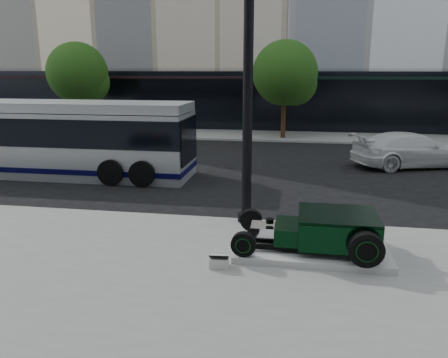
% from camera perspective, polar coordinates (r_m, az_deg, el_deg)
% --- Properties ---
extents(ground, '(120.00, 120.00, 0.00)m').
position_cam_1_polar(ground, '(14.17, 1.76, -2.89)').
color(ground, black).
rests_on(ground, ground).
extents(sidewalk_far, '(70.00, 4.00, 0.12)m').
position_cam_1_polar(sidewalk_far, '(27.79, 5.68, 5.65)').
color(sidewalk_far, gray).
rests_on(sidewalk_far, ground).
extents(street_trees, '(29.80, 3.80, 5.70)m').
position_cam_1_polar(street_trees, '(26.51, 8.28, 13.21)').
color(street_trees, black).
rests_on(street_trees, sidewalk_far).
extents(display_plinth, '(3.40, 1.80, 0.15)m').
position_cam_1_polar(display_plinth, '(10.20, 11.29, -8.99)').
color(display_plinth, silver).
rests_on(display_plinth, sidewalk_near).
extents(hot_rod, '(3.22, 2.00, 0.81)m').
position_cam_1_polar(hot_rod, '(10.04, 13.34, -6.41)').
color(hot_rod, black).
rests_on(hot_rod, display_plinth).
extents(info_plaque, '(0.42, 0.33, 0.31)m').
position_cam_1_polar(info_plaque, '(9.31, -0.65, -10.70)').
color(info_plaque, silver).
rests_on(info_plaque, sidewalk_near).
extents(lamppost, '(0.47, 0.47, 8.47)m').
position_cam_1_polar(lamppost, '(11.30, 3.17, 13.52)').
color(lamppost, black).
rests_on(lamppost, sidewalk_near).
extents(transit_bus, '(12.12, 2.88, 2.92)m').
position_cam_1_polar(transit_bus, '(19.00, -22.58, 5.02)').
color(transit_bus, '#B7BCC1').
rests_on(transit_bus, ground).
extents(white_sedan, '(5.56, 3.70, 1.50)m').
position_cam_1_polar(white_sedan, '(20.64, 23.28, 3.52)').
color(white_sedan, white).
rests_on(white_sedan, ground).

